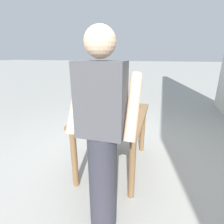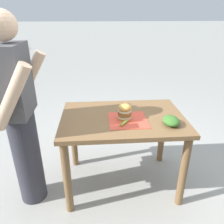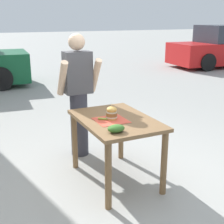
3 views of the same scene
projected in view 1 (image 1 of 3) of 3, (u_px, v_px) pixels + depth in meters
ground_plane at (114, 165)px, 2.50m from camera, size 80.00×80.00×0.00m
patio_table at (114, 123)px, 2.29m from camera, size 0.79×1.14×0.78m
serving_paper at (121, 113)px, 2.27m from camera, size 0.34×0.34×0.00m
sandwich at (119, 108)px, 2.22m from camera, size 0.13×0.13×0.18m
pickle_spear at (126, 113)px, 2.20m from camera, size 0.09×0.08×0.02m
side_salad at (134, 104)px, 2.55m from camera, size 0.18×0.14×0.08m
diner_across_table at (102, 136)px, 1.38m from camera, size 0.55×0.35×1.69m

